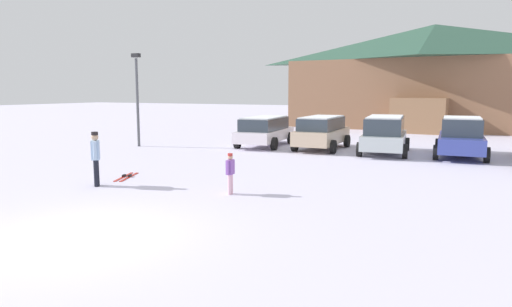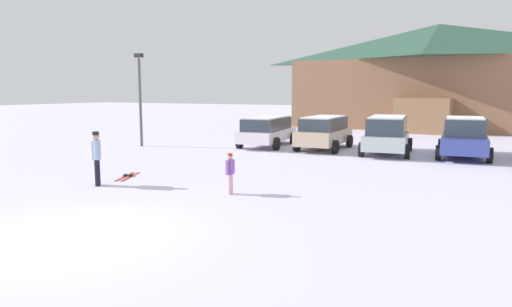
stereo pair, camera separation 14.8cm
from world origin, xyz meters
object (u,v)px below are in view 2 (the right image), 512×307
Objects in this scene: parked_white_suv at (267,130)px; parked_silver_wagon at (387,134)px; skier_child_in_purple_jacket at (230,171)px; pair_of_skis at (128,176)px; lamp_post at (140,94)px; skier_adult_in_blue_parka at (97,155)px; parked_beige_suv at (324,132)px; parked_blue_hatchback at (464,137)px; ski_lodge at (437,76)px.

parked_white_suv is 6.21m from parked_silver_wagon.
skier_child_in_purple_jacket is 0.74× the size of pair_of_skis.
skier_adult_in_blue_parka is at bearing -56.54° from lamp_post.
parked_beige_suv reaches higher than skier_child_in_purple_jacket.
lamp_post is at bearing -161.22° from parked_beige_suv.
parked_white_suv is 6.89m from lamp_post.
skier_adult_in_blue_parka is (-0.30, -11.49, 0.09)m from parked_white_suv.
parked_beige_suv is at bearing 0.84° from parked_white_suv.
skier_adult_in_blue_parka reaches higher than parked_white_suv.
parked_blue_hatchback is at bearing 11.77° from lamp_post.
ski_lodge is at bearing 84.55° from skier_child_in_purple_jacket.
parked_white_suv is at bearing 88.52° from skier_adult_in_blue_parka.
pair_of_skis is at bearing -104.66° from ski_lodge.
ski_lodge reaches higher than pair_of_skis.
lamp_post reaches higher than parked_silver_wagon.
parked_beige_suv is 0.93× the size of parked_silver_wagon.
parked_silver_wagon is 0.98× the size of lamp_post.
parked_silver_wagon reaches higher than parked_white_suv.
pair_of_skis is at bearing 97.13° from skier_adult_in_blue_parka.
parked_beige_suv is at bearing 94.40° from skier_child_in_purple_jacket.
parked_white_suv is 3.11m from parked_beige_suv.
parked_silver_wagon is 3.24m from parked_blue_hatchback.
ski_lodge is 4.68× the size of parked_blue_hatchback.
pair_of_skis is at bearing -109.71° from parked_beige_suv.
ski_lodge is 17.56m from parked_beige_suv.
parked_silver_wagon is 13.06m from skier_adult_in_blue_parka.
parked_silver_wagon is (6.21, -0.17, 0.08)m from parked_white_suv.
parked_beige_suv is 3.77× the size of skier_child_in_purple_jacket.
skier_child_in_purple_jacket is (-2.64, -27.63, -3.40)m from ski_lodge.
parked_blue_hatchback is 15.76m from lamp_post.
ski_lodge is 13.64× the size of pair_of_skis.
parked_beige_suv is at bearing 176.07° from parked_silver_wagon.
ski_lodge is 4.59× the size of parked_silver_wagon.
skier_child_in_purple_jacket is (-5.50, -10.83, -0.22)m from parked_blue_hatchback.
parked_blue_hatchback is at bearing 50.19° from skier_adult_in_blue_parka.
lamp_post is at bearing -168.23° from parked_blue_hatchback.
ski_lodge is at bearing 58.05° from lamp_post.
skier_child_in_purple_jacket is 4.32m from skier_adult_in_blue_parka.
parked_blue_hatchback is (9.43, 0.18, 0.03)m from parked_white_suv.
parked_blue_hatchback is at bearing -80.33° from ski_lodge.
ski_lodge reaches higher than skier_adult_in_blue_parka.
skier_adult_in_blue_parka reaches higher than pair_of_skis.
pair_of_skis is at bearing -134.30° from parked_blue_hatchback.
skier_child_in_purple_jacket is (-2.28, -10.49, -0.28)m from parked_silver_wagon.
ski_lodge reaches higher than parked_silver_wagon.
lamp_post reaches higher than skier_child_in_purple_jacket.
skier_child_in_purple_jacket is (0.82, -10.70, -0.23)m from parked_beige_suv.
parked_white_suv is (-6.57, -16.97, -3.21)m from ski_lodge.
ski_lodge reaches higher than lamp_post.
parked_blue_hatchback reaches higher than skier_child_in_purple_jacket.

